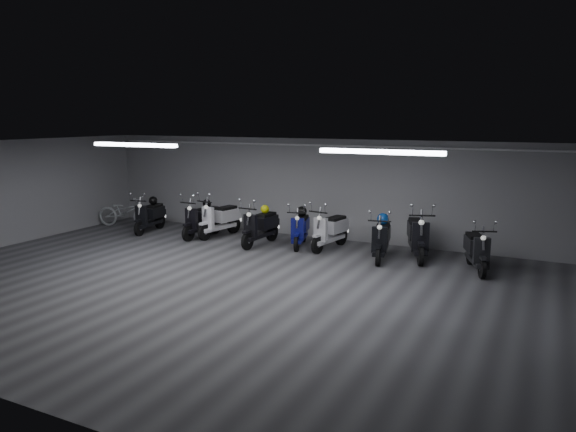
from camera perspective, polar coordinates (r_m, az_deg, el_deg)
The scene contains 21 objects.
floor at distance 11.21m, azimuth -7.20°, elevation -7.25°, with size 14.00×10.00×0.01m, color #3D3D40.
ceiling at distance 10.71m, azimuth -7.54°, elevation 7.23°, with size 14.00×10.00×0.01m, color gray.
back_wall at distance 15.24m, azimuth 3.13°, elevation 2.91°, with size 14.00×0.01×2.80m, color gray.
fluor_strip_left at distance 13.35m, azimuth -15.94°, elevation 7.25°, with size 2.40×0.18×0.08m, color white.
fluor_strip_right at distance 10.33m, azimuth 9.75°, elevation 6.70°, with size 2.40×0.18×0.08m, color white.
conduit at distance 15.05m, azimuth 3.04°, elevation 7.48°, with size 0.05×0.05×13.60m, color white.
scooter_0 at distance 16.53m, azimuth -14.47°, elevation 0.51°, with size 0.57×1.71×1.27m, color black, non-canonical shape.
scooter_1 at distance 15.50m, azimuth -9.12°, elevation 0.17°, with size 0.60×1.79×1.33m, color black, non-canonical shape.
scooter_2 at distance 15.50m, azimuth -7.29°, elevation 0.27°, with size 0.61×1.82×1.36m, color white, non-canonical shape.
scooter_3 at distance 14.37m, azimuth -2.98°, elevation -0.50°, with size 0.60×1.79×1.33m, color black, non-canonical shape.
scooter_4 at distance 14.20m, azimuth 1.30°, elevation -0.81°, with size 0.56×1.67×1.24m, color navy, non-canonical shape.
scooter_6 at distance 13.94m, azimuth 4.46°, elevation -0.89°, with size 0.59×1.77×1.32m, color silver, non-canonical shape.
scooter_7 at distance 13.07m, azimuth 9.87°, elevation -1.80°, with size 0.59×1.76×1.31m, color black, non-canonical shape.
scooter_8 at distance 13.34m, azimuth 13.59°, elevation -1.36°, with size 0.65×1.96×1.46m, color black, non-canonical shape.
scooter_9 at distance 12.63m, azimuth 19.38°, elevation -2.76°, with size 0.57×1.70×1.27m, color black, non-canonical shape.
bicycle at distance 17.61m, azimuth -16.87°, elevation 0.78°, with size 0.63×1.78×1.15m, color silver.
helmet_0 at distance 14.37m, azimuth 1.46°, elevation 0.49°, with size 0.28×0.28×0.28m, color black.
helmet_1 at distance 16.68m, azimuth -14.09°, elevation 1.59°, with size 0.26×0.26×0.26m, color black.
helmet_2 at distance 13.25m, azimuth 10.01°, elevation -0.31°, with size 0.29×0.29×0.29m, color navy.
helmet_3 at distance 14.53m, azimuth -2.46°, elevation 0.73°, with size 0.23×0.23×0.23m, color #DDE50D.
helmet_4 at distance 15.65m, azimuth -8.58°, elevation 1.32°, with size 0.24×0.24×0.24m, color black.
Camera 1 is at (5.96, -8.88, 3.38)m, focal length 33.60 mm.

